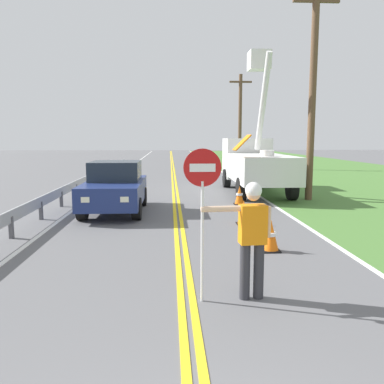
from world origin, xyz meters
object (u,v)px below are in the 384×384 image
at_px(utility_pole_near, 313,91).
at_px(utility_pole_mid, 240,120).
at_px(traffic_cone_tail, 239,196).
at_px(stop_sign_paddle, 202,191).
at_px(traffic_cone_lead, 271,236).
at_px(flagger_worker, 252,233).
at_px(oncoming_sedan_nearest, 115,187).
at_px(traffic_cone_mid, 244,213).
at_px(utility_bucket_truck, 254,161).

xyz_separation_m(utility_pole_near, utility_pole_mid, (0.12, 16.61, -0.36)).
xyz_separation_m(utility_pole_near, traffic_cone_tail, (-3.00, -1.00, -3.98)).
relative_size(stop_sign_paddle, traffic_cone_tail, 3.33).
distance_m(utility_pole_mid, traffic_cone_lead, 24.28).
xyz_separation_m(flagger_worker, oncoming_sedan_nearest, (-3.08, 7.43, -0.21)).
xyz_separation_m(stop_sign_paddle, traffic_cone_mid, (1.65, 5.34, -1.37)).
height_order(utility_bucket_truck, oncoming_sedan_nearest, utility_bucket_truck).
relative_size(flagger_worker, traffic_cone_lead, 2.61).
height_order(traffic_cone_lead, traffic_cone_mid, same).
xyz_separation_m(oncoming_sedan_nearest, traffic_cone_lead, (4.05, -4.89, -0.50)).
xyz_separation_m(oncoming_sedan_nearest, traffic_cone_mid, (3.96, -2.15, -0.50)).
height_order(stop_sign_paddle, traffic_cone_lead, stop_sign_paddle).
height_order(flagger_worker, traffic_cone_lead, flagger_worker).
relative_size(stop_sign_paddle, utility_pole_near, 0.28).
distance_m(stop_sign_paddle, traffic_cone_tail, 9.10).
xyz_separation_m(utility_pole_near, traffic_cone_mid, (-3.49, -4.40, -3.98)).
relative_size(stop_sign_paddle, traffic_cone_mid, 3.33).
distance_m(traffic_cone_lead, traffic_cone_tail, 6.15).
bearing_deg(flagger_worker, stop_sign_paddle, -175.48).
xyz_separation_m(oncoming_sedan_nearest, utility_pole_near, (7.45, 2.25, 3.48)).
relative_size(utility_bucket_truck, traffic_cone_mid, 9.75).
xyz_separation_m(stop_sign_paddle, utility_pole_mid, (5.25, 26.34, 2.24)).
height_order(utility_pole_near, utility_pole_mid, utility_pole_near).
xyz_separation_m(utility_bucket_truck, utility_pole_mid, (1.83, 14.15, 2.51)).
xyz_separation_m(stop_sign_paddle, traffic_cone_tail, (2.13, 8.74, -1.37)).
relative_size(traffic_cone_lead, traffic_cone_tail, 1.00).
distance_m(stop_sign_paddle, oncoming_sedan_nearest, 7.88).
bearing_deg(flagger_worker, traffic_cone_tail, 81.05).
bearing_deg(oncoming_sedan_nearest, utility_pole_mid, 68.13).
bearing_deg(traffic_cone_mid, utility_pole_near, 51.58).
xyz_separation_m(stop_sign_paddle, oncoming_sedan_nearest, (-2.31, 7.49, -0.88)).
height_order(flagger_worker, oncoming_sedan_nearest, flagger_worker).
bearing_deg(traffic_cone_tail, utility_pole_mid, 79.95).
relative_size(flagger_worker, utility_pole_mid, 0.24).
xyz_separation_m(oncoming_sedan_nearest, traffic_cone_tail, (4.45, 1.25, -0.50)).
bearing_deg(traffic_cone_mid, utility_pole_mid, 80.26).
relative_size(flagger_worker, traffic_cone_mid, 2.61).
bearing_deg(oncoming_sedan_nearest, stop_sign_paddle, -72.83).
xyz_separation_m(flagger_worker, utility_pole_near, (4.37, 9.68, 3.27)).
xyz_separation_m(flagger_worker, stop_sign_paddle, (-0.77, -0.06, 0.66)).
relative_size(utility_bucket_truck, utility_pole_near, 0.83).
height_order(flagger_worker, traffic_cone_mid, flagger_worker).
bearing_deg(oncoming_sedan_nearest, flagger_worker, -67.47).
bearing_deg(traffic_cone_lead, utility_bucket_truck, 80.05).
relative_size(oncoming_sedan_nearest, traffic_cone_mid, 5.88).
xyz_separation_m(flagger_worker, traffic_cone_tail, (1.37, 8.68, -0.71)).
relative_size(flagger_worker, utility_pole_near, 0.22).
height_order(utility_bucket_truck, utility_pole_mid, utility_pole_mid).
bearing_deg(utility_bucket_truck, utility_pole_mid, 82.62).
distance_m(flagger_worker, utility_pole_mid, 26.82).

